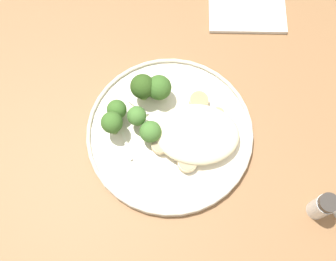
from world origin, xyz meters
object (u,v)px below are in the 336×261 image
seared_scallop_large_seared (216,114)px  broccoli_floret_tall_stalk (141,87)px  seared_scallop_tiny_bay (183,149)px  broccoli_floret_right_tilted (135,116)px  seared_scallop_right_edge (159,144)px  broccoli_floret_rear_charred (149,132)px  broccoli_floret_left_leaning (110,123)px  pepper_shaker (320,206)px  broccoli_floret_beside_noodles (115,110)px  seared_scallop_on_noodles (204,144)px  broccoli_floret_split_head (157,88)px  seared_scallop_half_hidden (186,163)px  folded_napkin (246,13)px  seared_scallop_center_golden (197,101)px  dinner_plate (168,133)px

seared_scallop_large_seared → broccoli_floret_tall_stalk: size_ratio=0.41×
seared_scallop_tiny_bay → broccoli_floret_right_tilted: 0.10m
seared_scallop_right_edge → broccoli_floret_rear_charred: broccoli_floret_rear_charred is taller
broccoli_floret_left_leaning → pepper_shaker: 0.36m
broccoli_floret_beside_noodles → seared_scallop_on_noodles: bearing=163.5°
broccoli_floret_split_head → seared_scallop_half_hidden: bearing=114.5°
seared_scallop_half_hidden → folded_napkin: 0.33m
seared_scallop_center_golden → broccoli_floret_tall_stalk: (0.10, -0.01, 0.03)m
seared_scallop_center_golden → pepper_shaker: (-0.20, 0.18, 0.01)m
dinner_plate → broccoli_floret_beside_noodles: broccoli_floret_beside_noodles is taller
seared_scallop_large_seared → pepper_shaker: size_ratio=0.38×
dinner_plate → broccoli_floret_split_head: (0.02, -0.07, 0.04)m
seared_scallop_large_seared → pepper_shaker: 0.23m
seared_scallop_tiny_bay → seared_scallop_on_noodles: bearing=-162.9°
seared_scallop_tiny_bay → folded_napkin: bearing=-110.1°
dinner_plate → pepper_shaker: size_ratio=4.33×
folded_napkin → seared_scallop_large_seared: bearing=76.6°
dinner_plate → seared_scallop_on_noodles: size_ratio=11.40×
broccoli_floret_split_head → seared_scallop_tiny_bay: bearing=117.2°
broccoli_floret_right_tilted → folded_napkin: (-0.19, -0.25, -0.04)m
seared_scallop_center_golden → broccoli_floret_beside_noodles: broccoli_floret_beside_noodles is taller
seared_scallop_half_hidden → broccoli_floret_left_leaning: broccoli_floret_left_leaning is taller
seared_scallop_large_seared → folded_napkin: size_ratio=0.17×
broccoli_floret_tall_stalk → broccoli_floret_left_leaning: bearing=57.3°
broccoli_floret_left_leaning → folded_napkin: (-0.23, -0.27, -0.04)m
seared_scallop_right_edge → dinner_plate: bearing=-117.8°
broccoli_floret_beside_noodles → broccoli_floret_rear_charred: (-0.06, 0.04, 0.00)m
dinner_plate → seared_scallop_tiny_bay: (-0.03, 0.03, 0.01)m
broccoli_floret_beside_noodles → broccoli_floret_split_head: bearing=-148.3°
seared_scallop_on_noodles → seared_scallop_tiny_bay: bearing=17.1°
dinner_plate → folded_napkin: (-0.14, -0.26, -0.00)m
seared_scallop_center_golden → broccoli_floret_tall_stalk: broccoli_floret_tall_stalk is taller
broccoli_floret_split_head → broccoli_floret_left_leaning: 0.10m
broccoli_floret_tall_stalk → seared_scallop_right_edge: bearing=111.5°
broccoli_floret_beside_noodles → broccoli_floret_left_leaning: 0.03m
seared_scallop_large_seared → seared_scallop_tiny_bay: seared_scallop_tiny_bay is taller
pepper_shaker → seared_scallop_center_golden: bearing=-41.0°
seared_scallop_right_edge → seared_scallop_tiny_bay: bearing=174.2°
broccoli_floret_tall_stalk → broccoli_floret_split_head: bearing=-176.4°
dinner_plate → folded_napkin: size_ratio=1.93×
seared_scallop_on_noodles → broccoli_floret_beside_noodles: bearing=-16.5°
broccoli_floret_split_head → folded_napkin: broccoli_floret_split_head is taller
seared_scallop_tiny_bay → broccoli_floret_split_head: size_ratio=0.39×
dinner_plate → seared_scallop_half_hidden: size_ratio=8.82×
seared_scallop_on_noodles → broccoli_floret_right_tilted: 0.13m
dinner_plate → seared_scallop_on_noodles: seared_scallop_on_noodles is taller
broccoli_floret_beside_noodles → seared_scallop_half_hidden: bearing=147.2°
seared_scallop_center_golden → broccoli_floret_beside_noodles: bearing=13.5°
seared_scallop_on_noodles → broccoli_floret_right_tilted: broccoli_floret_right_tilted is taller
dinner_plate → seared_scallop_large_seared: bearing=-156.5°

